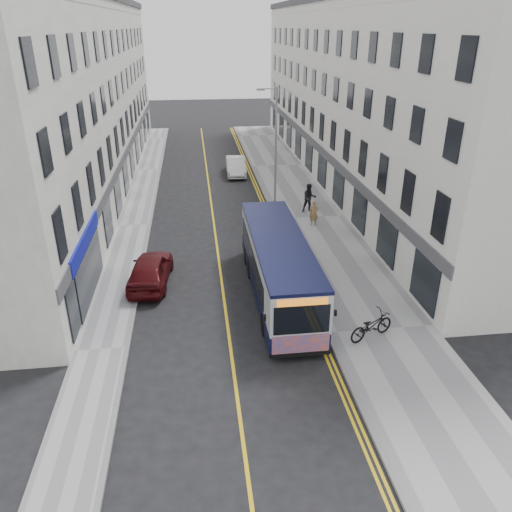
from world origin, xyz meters
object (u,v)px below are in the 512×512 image
object	(u,v)px
streetlamp	(275,146)
city_bus	(278,265)
pedestrian_far	(309,198)
car_white	(236,166)
bicycle	(371,326)
car_maroon	(150,270)
pedestrian_near	(314,213)

from	to	relation	value
streetlamp	city_bus	xyz separation A→B (m)	(-1.67, -11.83, -2.78)
streetlamp	city_bus	size ratio (longest dim) A/B	0.79
pedestrian_far	car_white	size ratio (longest dim) A/B	0.43
streetlamp	pedestrian_far	bearing A→B (deg)	-24.00
city_bus	bicycle	size ratio (longest dim) A/B	4.81
bicycle	car_maroon	distance (m)	10.78
streetlamp	pedestrian_far	distance (m)	4.11
bicycle	car_maroon	bearing A→B (deg)	32.48
city_bus	pedestrian_far	bearing A→B (deg)	70.25
streetlamp	city_bus	bearing A→B (deg)	-98.03
city_bus	bicycle	world-z (taller)	city_bus
streetlamp	car_white	distance (m)	9.94
city_bus	car_maroon	distance (m)	6.29
streetlamp	pedestrian_near	size ratio (longest dim) A/B	5.15
streetlamp	car_white	size ratio (longest dim) A/B	1.82
pedestrian_near	city_bus	bearing A→B (deg)	-89.29
streetlamp	pedestrian_near	distance (m)	5.28
pedestrian_far	car_maroon	xyz separation A→B (m)	(-9.79, -8.83, -0.31)
streetlamp	pedestrian_near	xyz separation A→B (m)	(1.97, -3.44, -3.49)
pedestrian_near	car_maroon	distance (m)	11.47
city_bus	car_maroon	xyz separation A→B (m)	(-5.90, 2.01, -0.84)
streetlamp	pedestrian_near	world-z (taller)	streetlamp
pedestrian_near	pedestrian_far	xyz separation A→B (m)	(0.25, 2.46, 0.18)
city_bus	pedestrian_near	bearing A→B (deg)	66.55
streetlamp	pedestrian_near	bearing A→B (deg)	-60.25
city_bus	car_maroon	bearing A→B (deg)	161.18
city_bus	pedestrian_near	distance (m)	9.17
city_bus	pedestrian_far	world-z (taller)	city_bus
car_maroon	streetlamp	bearing A→B (deg)	-122.05
streetlamp	bicycle	world-z (taller)	streetlamp
city_bus	bicycle	bearing A→B (deg)	-51.99
streetlamp	car_white	world-z (taller)	streetlamp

